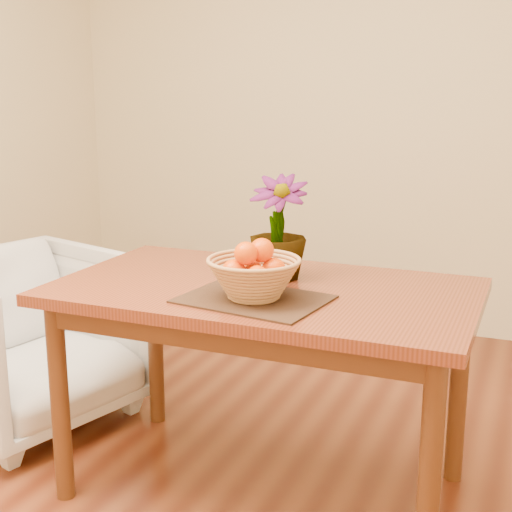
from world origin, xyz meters
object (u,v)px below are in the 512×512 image
at_px(wicker_basket, 254,280).
at_px(armchair, 29,331).
at_px(potted_plant, 278,228).
at_px(table, 264,311).

xyz_separation_m(wicker_basket, armchair, (-1.16, 0.30, -0.42)).
relative_size(potted_plant, armchair, 0.45).
bearing_deg(armchair, table, -80.30).
distance_m(potted_plant, armchair, 1.25).
height_order(potted_plant, armchair, potted_plant).
distance_m(table, wicker_basket, 0.23).
bearing_deg(potted_plant, wicker_basket, -95.63).
bearing_deg(table, potted_plant, 85.97).
xyz_separation_m(table, armchair, (-1.12, 0.14, -0.26)).
relative_size(wicker_basket, potted_plant, 0.82).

